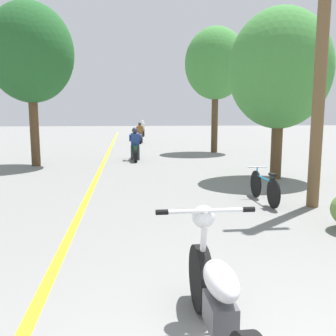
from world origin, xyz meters
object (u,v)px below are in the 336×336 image
motorcycle_foreground (218,302)px  motorcycle_rider_far (142,130)px  roadside_tree_left (30,53)px  bicycle_parked (264,187)px  utility_pole (322,43)px  motorcycle_rider_mid (140,135)px  roadside_tree_right_near (280,70)px  roadside_tree_right_far (216,64)px  motorcycle_rider_lead (135,148)px

motorcycle_foreground → motorcycle_rider_far: size_ratio=0.98×
roadside_tree_left → motorcycle_rider_far: 18.79m
bicycle_parked → utility_pole: bearing=-27.3°
roadside_tree_left → motorcycle_rider_far: roadside_tree_left is taller
motorcycle_rider_mid → motorcycle_rider_far: (0.51, 7.47, -0.00)m
motorcycle_foreground → bicycle_parked: bearing=64.4°
motorcycle_foreground → motorcycle_rider_far: 28.92m
roadside_tree_right_near → roadside_tree_right_far: size_ratio=0.80×
utility_pole → motorcycle_foreground: size_ratio=3.05×
motorcycle_rider_mid → motorcycle_rider_far: 7.48m
bicycle_parked → motorcycle_rider_mid: bearing=96.9°
utility_pole → motorcycle_rider_lead: 9.18m
utility_pole → motorcycle_rider_lead: bearing=113.1°
utility_pole → roadside_tree_right_far: bearing=86.7°
roadside_tree_right_near → utility_pole: bearing=-100.3°
roadside_tree_right_far → roadside_tree_right_near: bearing=-90.2°
roadside_tree_left → motorcycle_rider_lead: bearing=18.4°
roadside_tree_right_near → motorcycle_rider_lead: roadside_tree_right_near is taller
roadside_tree_right_far → motorcycle_rider_mid: size_ratio=2.90×
motorcycle_foreground → roadside_tree_right_far: bearing=76.1°
utility_pole → motorcycle_rider_lead: size_ratio=3.20×
roadside_tree_right_near → motorcycle_rider_lead: bearing=129.7°
roadside_tree_right_near → motorcycle_rider_far: (-2.96, 21.46, -2.63)m
motorcycle_rider_mid → utility_pole: bearing=-80.5°
roadside_tree_right_near → motorcycle_foreground: bearing=-116.4°
roadside_tree_left → motorcycle_foreground: size_ratio=2.82×
roadside_tree_right_near → bicycle_parked: 4.21m
roadside_tree_left → motorcycle_rider_far: bearing=75.0°
motorcycle_foreground → motorcycle_rider_far: bearing=88.6°
roadside_tree_right_far → motorcycle_rider_lead: 6.19m
roadside_tree_right_far → motorcycle_rider_far: size_ratio=2.89×
roadside_tree_right_near → roadside_tree_left: roadside_tree_left is taller
utility_pole → motorcycle_rider_mid: bearing=99.5°
roadside_tree_right_near → motorcycle_rider_mid: bearing=103.9°
utility_pole → bicycle_parked: size_ratio=3.93×
roadside_tree_right_near → motorcycle_foreground: 8.75m
roadside_tree_right_near → motorcycle_rider_mid: roadside_tree_right_near is taller
utility_pole → roadside_tree_right_near: utility_pole is taller
utility_pole → roadside_tree_right_far: utility_pole is taller
utility_pole → bicycle_parked: 3.07m
motorcycle_rider_lead → motorcycle_rider_far: size_ratio=0.93×
motorcycle_rider_lead → roadside_tree_right_far: bearing=33.9°
roadside_tree_right_near → motorcycle_rider_mid: 14.65m
roadside_tree_right_near → roadside_tree_left: bearing=154.9°
utility_pole → motorcycle_foreground: bearing=-126.2°
utility_pole → roadside_tree_right_near: (0.59, 3.21, -0.10)m
motorcycle_foreground → motorcycle_rider_lead: motorcycle_rider_lead is taller
motorcycle_rider_far → bicycle_parked: 24.27m
roadside_tree_right_near → roadside_tree_right_far: bearing=89.8°
roadside_tree_right_near → motorcycle_rider_lead: size_ratio=2.46×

